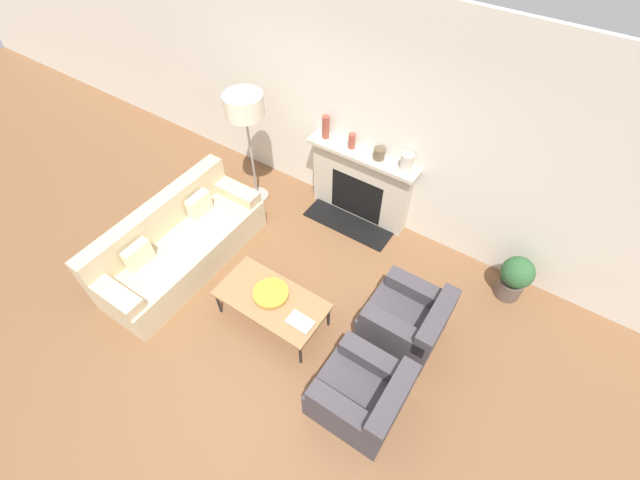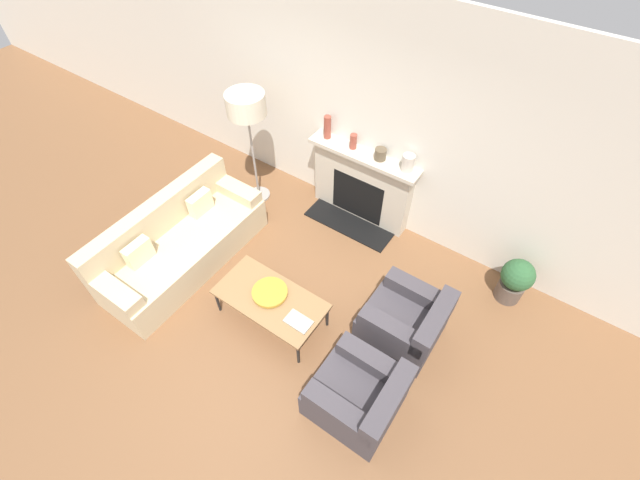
{
  "view_description": "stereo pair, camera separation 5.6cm",
  "coord_description": "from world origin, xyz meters",
  "px_view_note": "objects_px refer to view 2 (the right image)",
  "views": [
    {
      "loc": [
        1.94,
        -1.54,
        4.33
      ],
      "look_at": [
        0.09,
        1.25,
        0.45
      ],
      "focal_mm": 24.0,
      "sensor_mm": 36.0,
      "label": 1
    },
    {
      "loc": [
        1.99,
        -1.51,
        4.33
      ],
      "look_at": [
        0.09,
        1.25,
        0.45
      ],
      "focal_mm": 24.0,
      "sensor_mm": 36.0,
      "label": 2
    }
  ],
  "objects_px": {
    "mantel_vase_center_right": "(380,154)",
    "coffee_table": "(270,299)",
    "book": "(298,322)",
    "couch": "(180,243)",
    "bowl": "(270,292)",
    "fireplace": "(361,186)",
    "mantel_vase_left": "(327,127)",
    "armchair_far": "(406,322)",
    "mantel_vase_center_left": "(353,141)",
    "mantel_vase_right": "(408,163)",
    "potted_plant": "(515,280)",
    "armchair_near": "(359,396)",
    "floor_lamp": "(247,110)"
  },
  "relations": [
    {
      "from": "mantel_vase_center_right",
      "to": "coffee_table",
      "type": "bearing_deg",
      "value": -94.32
    },
    {
      "from": "bowl",
      "to": "mantel_vase_center_left",
      "type": "distance_m",
      "value": 2.11
    },
    {
      "from": "mantel_vase_left",
      "to": "potted_plant",
      "type": "bearing_deg",
      "value": -4.2
    },
    {
      "from": "floor_lamp",
      "to": "armchair_near",
      "type": "bearing_deg",
      "value": -33.05
    },
    {
      "from": "mantel_vase_center_left",
      "to": "mantel_vase_left",
      "type": "bearing_deg",
      "value": 180.0
    },
    {
      "from": "mantel_vase_left",
      "to": "mantel_vase_center_left",
      "type": "xyz_separation_m",
      "value": [
        0.38,
        0.0,
        -0.06
      ]
    },
    {
      "from": "armchair_near",
      "to": "armchair_far",
      "type": "height_order",
      "value": "same"
    },
    {
      "from": "armchair_far",
      "to": "mantel_vase_right",
      "type": "distance_m",
      "value": 1.82
    },
    {
      "from": "mantel_vase_left",
      "to": "mantel_vase_right",
      "type": "bearing_deg",
      "value": 0.0
    },
    {
      "from": "armchair_near",
      "to": "armchair_far",
      "type": "bearing_deg",
      "value": 180.0
    },
    {
      "from": "mantel_vase_left",
      "to": "mantel_vase_center_right",
      "type": "xyz_separation_m",
      "value": [
        0.77,
        0.0,
        -0.08
      ]
    },
    {
      "from": "floor_lamp",
      "to": "mantel_vase_center_left",
      "type": "xyz_separation_m",
      "value": [
        1.22,
        0.53,
        -0.28
      ]
    },
    {
      "from": "bowl",
      "to": "potted_plant",
      "type": "relative_size",
      "value": 0.65
    },
    {
      "from": "coffee_table",
      "to": "potted_plant",
      "type": "bearing_deg",
      "value": 40.53
    },
    {
      "from": "coffee_table",
      "to": "mantel_vase_center_right",
      "type": "relative_size",
      "value": 8.52
    },
    {
      "from": "fireplace",
      "to": "armchair_far",
      "type": "xyz_separation_m",
      "value": [
        1.39,
        -1.35,
        -0.23
      ]
    },
    {
      "from": "coffee_table",
      "to": "mantel_vase_center_right",
      "type": "xyz_separation_m",
      "value": [
        0.15,
        2.02,
        0.75
      ]
    },
    {
      "from": "armchair_far",
      "to": "potted_plant",
      "type": "xyz_separation_m",
      "value": [
        0.79,
        1.17,
        0.05
      ]
    },
    {
      "from": "bowl",
      "to": "floor_lamp",
      "type": "distance_m",
      "value": 2.25
    },
    {
      "from": "armchair_far",
      "to": "bowl",
      "type": "height_order",
      "value": "armchair_far"
    },
    {
      "from": "couch",
      "to": "bowl",
      "type": "distance_m",
      "value": 1.43
    },
    {
      "from": "fireplace",
      "to": "mantel_vase_left",
      "type": "height_order",
      "value": "mantel_vase_left"
    },
    {
      "from": "floor_lamp",
      "to": "potted_plant",
      "type": "height_order",
      "value": "floor_lamp"
    },
    {
      "from": "mantel_vase_center_left",
      "to": "mantel_vase_center_right",
      "type": "height_order",
      "value": "mantel_vase_center_left"
    },
    {
      "from": "mantel_vase_left",
      "to": "potted_plant",
      "type": "height_order",
      "value": "mantel_vase_left"
    },
    {
      "from": "armchair_far",
      "to": "floor_lamp",
      "type": "bearing_deg",
      "value": -106.76
    },
    {
      "from": "mantel_vase_center_left",
      "to": "mantel_vase_center_right",
      "type": "bearing_deg",
      "value": 0.0
    },
    {
      "from": "book",
      "to": "mantel_vase_center_right",
      "type": "bearing_deg",
      "value": 98.3
    },
    {
      "from": "mantel_vase_center_left",
      "to": "mantel_vase_center_right",
      "type": "distance_m",
      "value": 0.38
    },
    {
      "from": "fireplace",
      "to": "coffee_table",
      "type": "xyz_separation_m",
      "value": [
        0.06,
        -2.0,
        -0.14
      ]
    },
    {
      "from": "mantel_vase_right",
      "to": "potted_plant",
      "type": "xyz_separation_m",
      "value": [
        1.61,
        -0.2,
        -0.82
      ]
    },
    {
      "from": "fireplace",
      "to": "bowl",
      "type": "relative_size",
      "value": 3.79
    },
    {
      "from": "coffee_table",
      "to": "book",
      "type": "distance_m",
      "value": 0.44
    },
    {
      "from": "book",
      "to": "mantel_vase_center_left",
      "type": "height_order",
      "value": "mantel_vase_center_left"
    },
    {
      "from": "armchair_far",
      "to": "mantel_vase_center_left",
      "type": "distance_m",
      "value": 2.25
    },
    {
      "from": "floor_lamp",
      "to": "fireplace",
      "type": "bearing_deg",
      "value": 20.31
    },
    {
      "from": "fireplace",
      "to": "armchair_far",
      "type": "height_order",
      "value": "fireplace"
    },
    {
      "from": "armchair_near",
      "to": "mantel_vase_right",
      "type": "relative_size",
      "value": 3.87
    },
    {
      "from": "couch",
      "to": "armchair_far",
      "type": "height_order",
      "value": "couch"
    },
    {
      "from": "mantel_vase_left",
      "to": "fireplace",
      "type": "bearing_deg",
      "value": -1.56
    },
    {
      "from": "armchair_far",
      "to": "fireplace",
      "type": "bearing_deg",
      "value": -134.24
    },
    {
      "from": "mantel_vase_right",
      "to": "mantel_vase_center_left",
      "type": "bearing_deg",
      "value": 180.0
    },
    {
      "from": "fireplace",
      "to": "bowl",
      "type": "distance_m",
      "value": 1.96
    },
    {
      "from": "floor_lamp",
      "to": "mantel_vase_left",
      "type": "relative_size",
      "value": 5.35
    },
    {
      "from": "coffee_table",
      "to": "mantel_vase_center_right",
      "type": "height_order",
      "value": "mantel_vase_center_right"
    },
    {
      "from": "couch",
      "to": "mantel_vase_center_right",
      "type": "bearing_deg",
      "value": -39.16
    },
    {
      "from": "fireplace",
      "to": "couch",
      "type": "height_order",
      "value": "fireplace"
    },
    {
      "from": "coffee_table",
      "to": "mantel_vase_center_left",
      "type": "relative_size",
      "value": 6.25
    },
    {
      "from": "mantel_vase_right",
      "to": "book",
      "type": "bearing_deg",
      "value": -92.3
    },
    {
      "from": "armchair_far",
      "to": "mantel_vase_center_left",
      "type": "relative_size",
      "value": 4.16
    }
  ]
}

